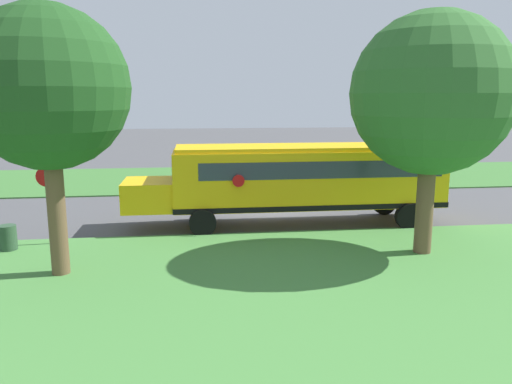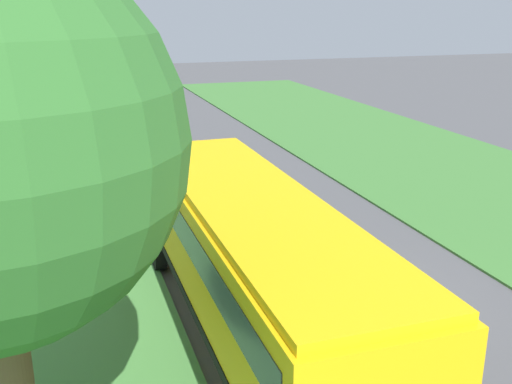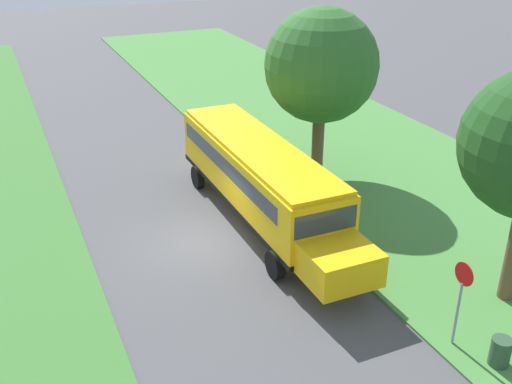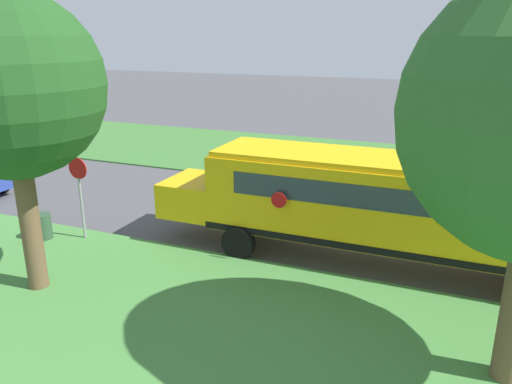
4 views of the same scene
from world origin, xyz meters
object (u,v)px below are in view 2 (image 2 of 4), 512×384
object	(u,v)px
car_blue_nearest	(136,134)
stop_sign	(112,160)
school_bus	(249,250)
trash_bin	(95,189)

from	to	relation	value
car_blue_nearest	stop_sign	bearing A→B (deg)	-102.58
stop_sign	school_bus	bearing A→B (deg)	-78.31
school_bus	trash_bin	bearing A→B (deg)	103.28
car_blue_nearest	trash_bin	distance (m)	7.27
trash_bin	car_blue_nearest	bearing A→B (deg)	71.12
school_bus	trash_bin	distance (m)	10.67
trash_bin	school_bus	bearing A→B (deg)	-76.72
school_bus	trash_bin	world-z (taller)	school_bus
car_blue_nearest	trash_bin	world-z (taller)	car_blue_nearest
school_bus	car_blue_nearest	xyz separation A→B (m)	(-0.08, 17.15, -1.05)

